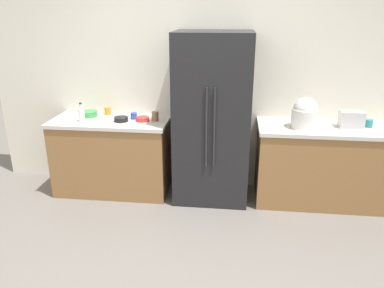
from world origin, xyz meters
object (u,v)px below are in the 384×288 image
toaster (352,119)px  bowl_b (89,114)px  bowl_c (143,119)px  cup_d (134,116)px  bowl_a (121,119)px  cup_a (155,116)px  bottle_a (82,115)px  rice_cooker (305,114)px  cup_b (108,111)px  cup_c (369,123)px  refrigerator (212,119)px

toaster → bowl_b: size_ratio=1.32×
bowl_c → cup_d: bearing=149.9°
bowl_b → bowl_c: size_ratio=1.24×
cup_d → bowl_c: cup_d is taller
bowl_a → cup_a: bearing=9.2°
bowl_a → bowl_b: 0.46m
toaster → bottle_a: 2.94m
toaster → cup_d: bearing=178.8°
cup_a → bowl_a: size_ratio=0.66×
rice_cooker → cup_b: 2.26m
toaster → cup_c: toaster is taller
bowl_b → bowl_c: bowl_b is taller
refrigerator → bowl_b: refrigerator is taller
rice_cooker → bowl_c: 1.77m
cup_b → bowl_b: bearing=-151.7°
cup_a → cup_d: 0.26m
cup_c → bowl_c: 2.46m
cup_b → cup_d: 0.39m
bowl_a → bowl_c: (0.24, 0.04, -0.00)m
toaster → bowl_b: 2.94m
rice_cooker → cup_b: bearing=173.1°
cup_a → bowl_b: (-0.81, 0.09, -0.02)m
rice_cooker → cup_b: (-2.24, 0.27, -0.11)m
cup_b → bottle_a: bearing=-121.2°
rice_cooker → cup_c: 0.71m
rice_cooker → cup_c: (0.70, 0.11, -0.11)m
toaster → bowl_c: 2.27m
cup_c → cup_d: (-2.58, 0.01, -0.00)m
cup_a → bowl_c: (-0.14, -0.02, -0.03)m
refrigerator → toaster: (1.48, 0.02, 0.04)m
cup_d → cup_b: bearing=157.8°
bottle_a → bowl_b: bearing=89.6°
refrigerator → cup_b: 1.28m
refrigerator → cup_c: refrigerator is taller
cup_d → refrigerator: bearing=-4.4°
rice_cooker → cup_d: rice_cooker is taller
refrigerator → bowl_c: bearing=180.0°
toaster → bowl_a: toaster is taller
bottle_a → bowl_c: 0.68m
toaster → cup_a: bearing=180.0°
toaster → bottle_a: size_ratio=1.13×
bottle_a → bowl_a: size_ratio=1.38×
toaster → cup_a: 2.12m
bottle_a → bowl_c: bottle_a is taller
rice_cooker → cup_a: bearing=177.4°
cup_a → bowl_b: cup_a is taller
cup_a → refrigerator: bearing=-1.8°
cup_b → bowl_a: 0.35m
bowl_a → bowl_b: size_ratio=0.84×
cup_c → bowl_a: 2.70m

